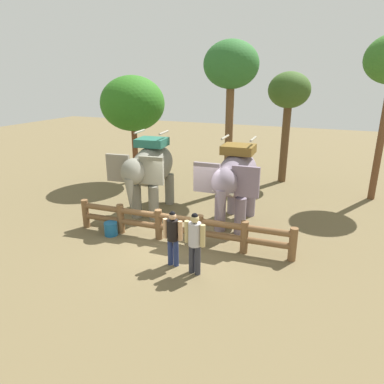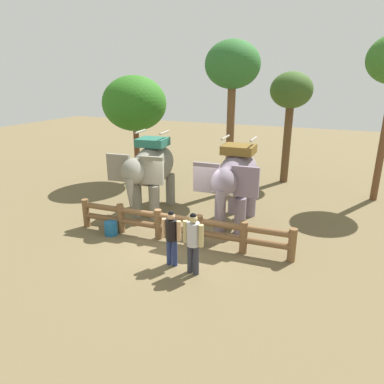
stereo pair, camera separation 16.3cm
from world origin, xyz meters
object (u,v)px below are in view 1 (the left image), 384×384
object	(u,v)px
elephant_center	(236,178)
tree_far_right	(231,69)
log_fence	(179,225)
tree_far_left	(289,94)
tourist_woman_in_black	(195,239)
feed_bucket	(111,229)
elephant_near_left	(150,168)
tree_back_center	(133,104)
tourist_man_in_blue	(173,235)

from	to	relation	value
elephant_center	tree_far_right	xyz separation A→B (m)	(-1.33, 3.53, 3.75)
log_fence	tree_far_left	distance (m)	9.58
tourist_woman_in_black	feed_bucket	xyz separation A→B (m)	(-3.60, 1.18, -0.81)
log_fence	feed_bucket	xyz separation A→B (m)	(-2.40, -0.41, -0.37)
log_fence	tree_far_right	bearing A→B (deg)	90.25
elephant_near_left	elephant_center	xyz separation A→B (m)	(3.44, 0.01, -0.01)
log_fence	tree_back_center	bearing A→B (deg)	131.63
log_fence	elephant_center	distance (m)	2.73
elephant_center	tourist_man_in_blue	distance (m)	3.68
tree_back_center	elephant_center	bearing A→B (deg)	-29.38
tourist_woman_in_black	tourist_man_in_blue	xyz separation A→B (m)	(-0.74, 0.18, -0.07)
elephant_near_left	tree_back_center	world-z (taller)	tree_back_center
tourist_man_in_blue	tree_back_center	bearing A→B (deg)	127.81
tree_far_right	elephant_center	bearing A→B (deg)	-69.34
elephant_center	tree_back_center	world-z (taller)	tree_back_center
elephant_near_left	tree_far_left	xyz separation A→B (m)	(4.24, 6.47, 2.60)
tree_back_center	elephant_near_left	bearing A→B (deg)	-51.27
tourist_man_in_blue	feed_bucket	size ratio (longest dim) A/B	3.58
elephant_near_left	elephant_center	bearing A→B (deg)	0.20
elephant_near_left	tourist_man_in_blue	xyz separation A→B (m)	(2.60, -3.47, -0.85)
log_fence	tourist_woman_in_black	bearing A→B (deg)	-52.83
tree_far_left	tree_back_center	world-z (taller)	tree_far_left
tourist_man_in_blue	feed_bucket	world-z (taller)	tourist_man_in_blue
elephant_near_left	tourist_woman_in_black	xyz separation A→B (m)	(3.34, -3.64, -0.78)
elephant_near_left	tourist_woman_in_black	size ratio (longest dim) A/B	2.11
tourist_woman_in_black	feed_bucket	bearing A→B (deg)	161.89
tree_far_right	tourist_man_in_blue	bearing A→B (deg)	-86.03
log_fence	feed_bucket	distance (m)	2.46
elephant_center	tourist_woman_in_black	bearing A→B (deg)	-91.64
tree_far_left	feed_bucket	size ratio (longest dim) A/B	11.69
tourist_man_in_blue	tourist_woman_in_black	bearing A→B (deg)	-13.33
elephant_center	tree_far_left	bearing A→B (deg)	83.02
log_fence	tourist_man_in_blue	distance (m)	1.53
elephant_near_left	tourist_man_in_blue	size ratio (longest dim) A/B	2.27
log_fence	tree_back_center	world-z (taller)	tree_back_center
elephant_center	tourist_man_in_blue	world-z (taller)	elephant_center
tourist_woman_in_black	feed_bucket	distance (m)	3.87
log_fence	tree_far_right	world-z (taller)	tree_far_right
tourist_man_in_blue	tree_far_right	xyz separation A→B (m)	(-0.49, 7.01, 4.60)
tourist_woman_in_black	tree_far_right	world-z (taller)	tree_far_right
log_fence	tourist_man_in_blue	size ratio (longest dim) A/B	4.45
elephant_near_left	tree_far_right	xyz separation A→B (m)	(2.11, 3.55, 3.74)
tree_far_right	tourist_woman_in_black	bearing A→B (deg)	-80.31
elephant_center	tree_back_center	bearing A→B (deg)	150.62
tree_far_right	feed_bucket	world-z (taller)	tree_far_right
tree_far_right	feed_bucket	size ratio (longest dim) A/B	14.33
tourist_woman_in_black	tourist_man_in_blue	world-z (taller)	tourist_woman_in_black
tree_far_right	tree_far_left	bearing A→B (deg)	54.03
elephant_near_left	tree_far_left	distance (m)	8.16
tourist_man_in_blue	tree_back_center	size ratio (longest dim) A/B	0.32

